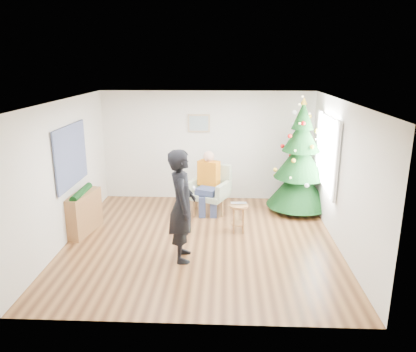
{
  "coord_description": "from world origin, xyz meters",
  "views": [
    {
      "loc": [
        0.44,
        -6.98,
        3.27
      ],
      "look_at": [
        0.1,
        0.6,
        1.1
      ],
      "focal_mm": 35.0,
      "sensor_mm": 36.0,
      "label": 1
    }
  ],
  "objects_px": {
    "christmas_tree": "(300,162)",
    "stool": "(238,218)",
    "armchair": "(210,195)",
    "standing_man": "(182,206)",
    "console": "(83,213)"
  },
  "relations": [
    {
      "from": "stool",
      "to": "christmas_tree",
      "type": "bearing_deg",
      "value": 42.22
    },
    {
      "from": "stool",
      "to": "standing_man",
      "type": "xyz_separation_m",
      "value": [
        -0.98,
        -1.17,
        0.67
      ]
    },
    {
      "from": "stool",
      "to": "standing_man",
      "type": "bearing_deg",
      "value": -129.84
    },
    {
      "from": "stool",
      "to": "armchair",
      "type": "height_order",
      "value": "armchair"
    },
    {
      "from": "christmas_tree",
      "to": "stool",
      "type": "relative_size",
      "value": 4.49
    },
    {
      "from": "armchair",
      "to": "standing_man",
      "type": "height_order",
      "value": "standing_man"
    },
    {
      "from": "standing_man",
      "to": "christmas_tree",
      "type": "bearing_deg",
      "value": -50.68
    },
    {
      "from": "armchair",
      "to": "console",
      "type": "xyz_separation_m",
      "value": [
        -2.43,
        -1.27,
        0.01
      ]
    },
    {
      "from": "armchair",
      "to": "standing_man",
      "type": "xyz_separation_m",
      "value": [
        -0.37,
        -2.28,
        0.57
      ]
    },
    {
      "from": "stool",
      "to": "console",
      "type": "distance_m",
      "value": 3.04
    },
    {
      "from": "armchair",
      "to": "standing_man",
      "type": "distance_m",
      "value": 2.38
    },
    {
      "from": "christmas_tree",
      "to": "armchair",
      "type": "xyz_separation_m",
      "value": [
        -1.97,
        -0.13,
        -0.75
      ]
    },
    {
      "from": "standing_man",
      "to": "armchair",
      "type": "bearing_deg",
      "value": -15.68
    },
    {
      "from": "christmas_tree",
      "to": "stool",
      "type": "bearing_deg",
      "value": -137.78
    },
    {
      "from": "stool",
      "to": "armchair",
      "type": "distance_m",
      "value": 1.27
    }
  ]
}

